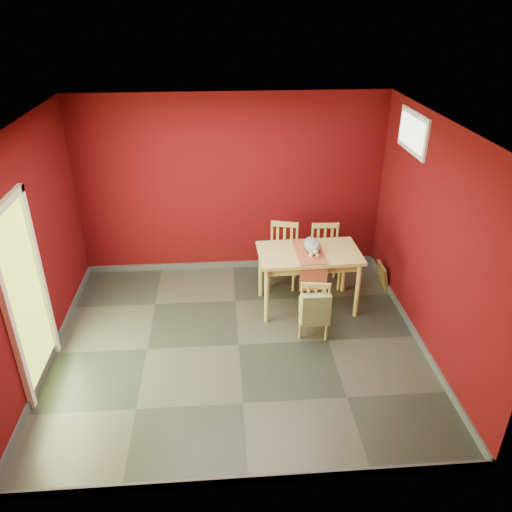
{
  "coord_description": "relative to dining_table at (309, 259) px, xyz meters",
  "views": [
    {
      "loc": [
        -0.16,
        -4.96,
        3.87
      ],
      "look_at": [
        0.25,
        0.45,
        1.0
      ],
      "focal_mm": 35.0,
      "sensor_mm": 36.0,
      "label": 1
    }
  ],
  "objects": [
    {
      "name": "ground",
      "position": [
        -0.98,
        -0.82,
        -0.73
      ],
      "size": [
        4.5,
        4.5,
        0.0
      ],
      "primitive_type": "plane",
      "color": "#2D342D",
      "rests_on": "ground"
    },
    {
      "name": "picture_frame",
      "position": [
        1.2,
        0.43,
        -0.56
      ],
      "size": [
        0.12,
        0.35,
        0.35
      ],
      "color": "brown",
      "rests_on": "ground"
    },
    {
      "name": "outlet_plate",
      "position": [
        0.62,
        1.17,
        -0.43
      ],
      "size": [
        0.08,
        0.02,
        0.12
      ],
      "primitive_type": "cube",
      "color": "silver",
      "rests_on": "room_shell"
    },
    {
      "name": "doorway",
      "position": [
        -3.21,
        -1.22,
        0.39
      ],
      "size": [
        0.06,
        1.01,
        2.13
      ],
      "color": "#B7D838",
      "rests_on": "ground"
    },
    {
      "name": "chair_far_right",
      "position": [
        0.36,
        0.6,
        -0.27
      ],
      "size": [
        0.45,
        0.45,
        0.91
      ],
      "color": "tan",
      "rests_on": "ground"
    },
    {
      "name": "table_runner",
      "position": [
        -0.0,
        -0.12,
        0.05
      ],
      "size": [
        0.38,
        0.76,
        0.38
      ],
      "color": "#A3452D",
      "rests_on": "dining_table"
    },
    {
      "name": "room_shell",
      "position": [
        -0.98,
        -0.82,
        -0.68
      ],
      "size": [
        4.5,
        4.5,
        4.5
      ],
      "color": "#4D070A",
      "rests_on": "ground"
    },
    {
      "name": "dining_table",
      "position": [
        0.0,
        0.0,
        0.0
      ],
      "size": [
        1.37,
        0.82,
        0.84
      ],
      "color": "tan",
      "rests_on": "ground"
    },
    {
      "name": "window",
      "position": [
        1.24,
        0.18,
        1.62
      ],
      "size": [
        0.05,
        0.9,
        0.5
      ],
      "color": "white",
      "rests_on": "room_shell"
    },
    {
      "name": "cat",
      "position": [
        0.04,
        0.03,
        0.22
      ],
      "size": [
        0.38,
        0.51,
        0.23
      ],
      "primitive_type": null,
      "rotation": [
        0.0,
        0.0,
        -0.36
      ],
      "color": "slate",
      "rests_on": "table_runner"
    },
    {
      "name": "chair_far_left",
      "position": [
        -0.26,
        0.66,
        -0.26
      ],
      "size": [
        0.52,
        0.52,
        0.93
      ],
      "color": "tan",
      "rests_on": "ground"
    },
    {
      "name": "chair_near",
      "position": [
        -0.03,
        -0.65,
        -0.32
      ],
      "size": [
        0.44,
        0.44,
        0.82
      ],
      "color": "tan",
      "rests_on": "ground"
    },
    {
      "name": "tote_bag",
      "position": [
        -0.05,
        -0.85,
        -0.24
      ],
      "size": [
        0.35,
        0.2,
        0.49
      ],
      "color": "#738756",
      "rests_on": "chair_near"
    }
  ]
}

